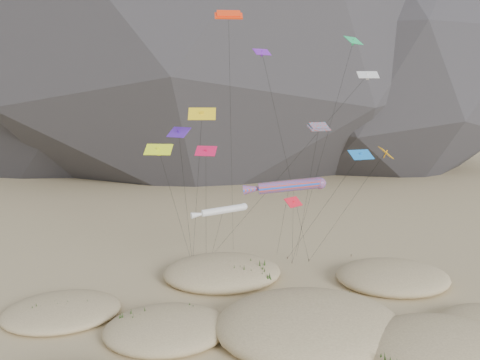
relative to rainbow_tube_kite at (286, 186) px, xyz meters
name	(u,v)px	position (x,y,z in m)	size (l,w,h in m)	color
ground	(296,355)	(-2.34, -12.91, -11.61)	(500.00, 500.00, 0.00)	#CCB789
dunes	(282,328)	(-2.68, -9.56, -10.92)	(50.11, 39.46, 3.90)	#CCB789
dune_grass	(281,326)	(-2.73, -9.44, -10.76)	(42.63, 29.75, 1.54)	black
kite_stakes	(260,260)	(-0.74, 9.74, -11.46)	(21.20, 3.42, 0.30)	#3F2D1E
rainbow_tube_kite	(286,186)	(0.00, 0.00, 0.00)	(8.74, 13.24, 12.59)	#F34019
white_tube_kite	(221,211)	(-7.13, -1.68, -1.99)	(5.86, 15.14, 10.22)	silver
orange_parafoil	(229,19)	(-6.16, -0.80, 16.50)	(4.11, 16.91, 28.99)	#FD350D
multi_parafoil	(319,129)	(3.28, -0.19, 6.00)	(2.63, 12.40, 18.26)	red
delta_kites	(274,129)	(-1.81, -1.82, 6.10)	(24.18, 18.30, 27.13)	#6A1EB2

